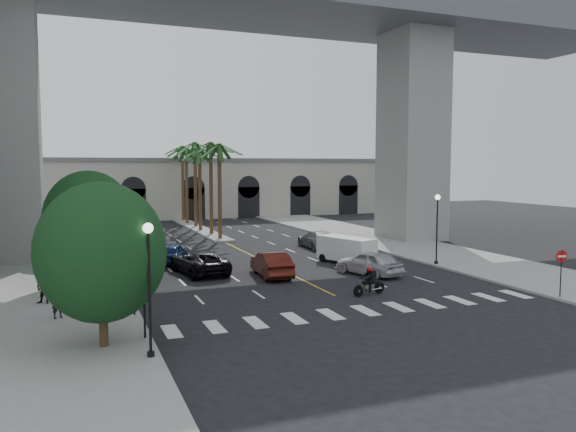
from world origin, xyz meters
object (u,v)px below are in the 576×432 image
Objects in this scene: car_a at (369,263)px; lamp_post_left_far at (109,224)px; traffic_signal_near at (144,284)px; lamp_post_right at (437,223)px; traffic_signal_far at (133,268)px; lamp_post_left_near at (149,278)px; car_e at (172,253)px; car_b at (271,264)px; cargo_van at (347,249)px; motorcycle_rider at (370,282)px; do_not_enter_sign at (561,264)px; pedestrian_a at (58,301)px; car_c at (199,262)px; car_d at (317,239)px; pedestrian_b at (44,288)px.

lamp_post_left_far is at bearing -48.04° from car_a.
lamp_post_left_far is 1.47× the size of traffic_signal_near.
lamp_post_right is 23.62m from traffic_signal_far.
car_e is (4.53, 21.27, -2.43)m from lamp_post_left_near.
lamp_post_left_far is 1.16× the size of car_e.
car_b is (9.90, 13.67, -2.37)m from lamp_post_left_near.
motorcycle_rider is at bearing -128.67° from cargo_van.
cargo_van is (16.86, 13.78, -1.38)m from traffic_signal_near.
lamp_post_left_near and lamp_post_right have the same top height.
lamp_post_right is 1.04× the size of car_b.
motorcycle_rider is at bearing 163.47° from do_not_enter_sign.
motorcycle_rider is at bearing -25.82° from pedestrian_a.
lamp_post_left_near is at bearing 17.27° from car_a.
car_c is 14.99m from car_d.
lamp_post_left_near reaches higher than do_not_enter_sign.
traffic_signal_far reaches higher than motorcycle_rider.
do_not_enter_sign is (9.35, -4.92, 1.28)m from motorcycle_rider.
do_not_enter_sign is (-0.04, -11.41, -1.19)m from lamp_post_right.
lamp_post_left_near and lamp_post_left_far have the same top height.
do_not_enter_sign is at bearing -35.58° from pedestrian_a.
lamp_post_left_near is 1.47× the size of traffic_signal_far.
car_c is 12.88m from pedestrian_a.
motorcycle_rider is at bearing 142.58° from car_e.
lamp_post_left_near is 2.60m from traffic_signal_near.
motorcycle_rider is at bearing 0.05° from traffic_signal_far.
do_not_enter_sign is (26.16, -5.61, 1.05)m from pedestrian_a.
pedestrian_b is 28.36m from do_not_enter_sign.
pedestrian_b is at bearing 16.99° from car_b.
lamp_post_left_near is 3.22× the size of pedestrian_a.
car_c is 2.12× the size of do_not_enter_sign.
lamp_post_left_far reaches higher than car_a.
lamp_post_left_near is 21.00m from lamp_post_left_far.
car_a is at bearing 148.88° from car_c.
pedestrian_a is at bearing 126.68° from traffic_signal_near.
lamp_post_left_near is at bearing -90.88° from traffic_signal_far.
motorcycle_rider is (13.31, 4.01, -1.76)m from traffic_signal_near.
traffic_signal_far is at bearing -15.66° from pedestrian_b.
pedestrian_b reaches higher than car_a.
lamp_post_left_near is 1.05× the size of cargo_van.
lamp_post_left_near is at bearing 58.50° from car_b.
traffic_signal_near is 9.21m from pedestrian_b.
lamp_post_left_far is 0.90× the size of car_c.
car_e is 16.16m from pedestrian_a.
pedestrian_a is 0.59× the size of do_not_enter_sign.
car_a is at bearing -10.49° from pedestrian_a.
do_not_enter_sign is at bearing 3.99° from lamp_post_left_near.
car_a is at bearing -116.76° from cargo_van.
pedestrian_b is at bearing 117.72° from traffic_signal_near.
car_b is at bearing 139.88° from car_c.
car_a reaches higher than motorcycle_rider.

